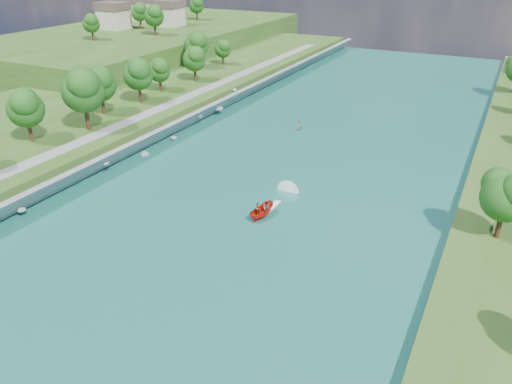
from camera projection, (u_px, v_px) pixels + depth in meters
The scene contains 10 objects.
ground at pixel (201, 243), 62.32m from camera, with size 260.00×260.00×0.00m, color #2D5119.
river_water at pixel (270, 182), 78.28m from camera, with size 55.00×240.00×0.10m, color #196053.
berm_west at pixel (41, 126), 98.02m from camera, with size 45.00×240.00×3.50m, color #2D5119.
ridge_west at pixel (148, 41), 170.05m from camera, with size 60.00×120.00×9.00m, color #2D5119.
riprap_bank at pixel (135, 147), 87.44m from camera, with size 5.01×236.00×4.53m.
riverside_path at pixel (108, 130), 90.06m from camera, with size 3.00×200.00×0.10m, color gray.
ridge_houses at pixel (140, 12), 172.70m from camera, with size 29.50×29.50×8.40m.
trees_ridge at pixel (157, 13), 163.08m from camera, with size 18.97×57.24×10.63m.
motorboat at pixel (265, 208), 68.62m from camera, with size 3.60×19.25×2.18m.
raft at pixel (299, 127), 101.14m from camera, with size 2.26×2.86×1.56m.
Camera 1 is at (30.43, -44.15, 33.13)m, focal length 35.00 mm.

